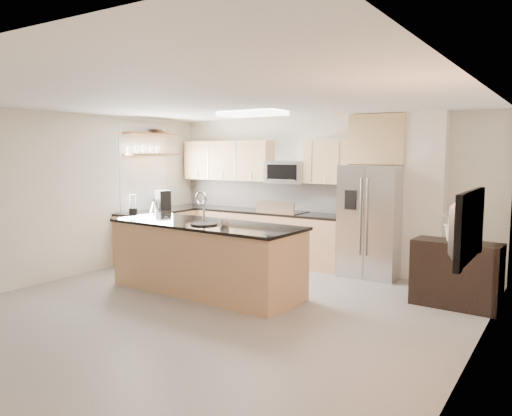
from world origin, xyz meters
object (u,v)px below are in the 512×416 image
Objects in this scene: range at (283,237)px; kettle at (154,206)px; coffee_maker at (163,200)px; platter at (204,224)px; television at (456,225)px; cup at (224,222)px; credenza at (456,274)px; flower_vase at (459,211)px; microwave at (287,172)px; blender at (133,206)px; refrigerator at (372,221)px; bowl at (157,131)px; island at (206,257)px.

kettle reaches higher than range.
coffee_maker is at bearing -157.72° from range.
range is 3.04× the size of platter.
coffee_maker is at bearing 68.02° from television.
cup is 2.67m from kettle.
flower_vase is (0.00, 0.00, 0.81)m from credenza.
kettle is 0.21× the size of television.
platter is (0.10, -2.39, 0.53)m from range.
television is (0.37, -2.07, 0.92)m from credenza.
credenza is 0.81m from flower_vase.
credenza is 8.08× the size of cup.
television reaches higher than range.
credenza is 1.39× the size of flower_vase.
flower_vase is at bearing -20.39° from microwave.
flower_vase is at bearing 6.35° from blender.
refrigerator reaches higher than blender.
television is at bearing -76.91° from credenza.
blender is (-2.18, 0.76, 0.06)m from platter.
coffee_maker is 0.90× the size of bowl.
microwave is at bearing 92.69° from island.
bowl is (-0.16, 0.06, 1.30)m from coffee_maker.
microwave reaches higher than cup.
cup is (0.39, -2.43, -0.58)m from microwave.
coffee_maker is at bearing -20.24° from bowl.
credenza is at bearing 23.27° from island.
microwave is 2.59m from platter.
cup is at bearing -30.21° from coffee_maker.
bowl is (-2.25, -0.93, 0.76)m from microwave.
microwave is 1.82m from refrigerator.
flower_vase is at bearing 23.86° from platter.
television is at bearing -42.75° from microwave.
cup is 0.58× the size of kettle.
refrigerator reaches higher than island.
platter is at bearing -87.56° from range.
blender is at bearing 160.64° from platter.
credenza is at bearing -2.61° from bowl.
coffee_maker reaches higher than blender.
television is (5.58, -1.50, 0.28)m from blender.
island is (-0.01, -2.22, 0.03)m from range.
microwave is 2.12× the size of coffee_maker.
flower_vase is 2.11m from television.
range is at bearing 92.44° from platter.
bowl is at bearing 150.33° from cup.
blender is 0.84× the size of bowl.
bowl reaches higher than microwave.
island reaches higher than blender.
microwave is 2.27× the size of blender.
credenza is at bearing -2.07° from coffee_maker.
range reaches higher than cup.
cup is at bearing -155.39° from flower_vase.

